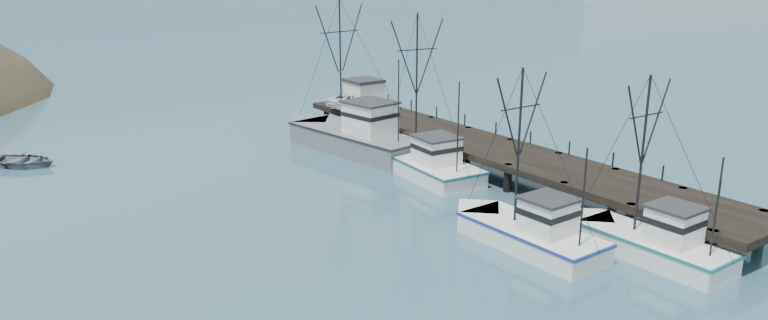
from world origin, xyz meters
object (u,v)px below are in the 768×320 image
trawler_near (648,242)px  work_vessel (353,137)px  trawler_far (424,163)px  pier (486,148)px  trawler_mid (526,232)px  motorboat (22,166)px  pier_shed (364,93)px  pickup_truck (354,100)px

trawler_near → work_vessel: bearing=92.7°
trawler_far → work_vessel: (-0.82, 8.70, 0.41)m
pier → trawler_mid: 15.24m
pier → motorboat: size_ratio=7.62×
work_vessel → motorboat: work_vessel is taller
pier → work_vessel: (-5.52, 10.53, -0.46)m
work_vessel → pier_shed: (5.45, 6.56, 2.19)m
trawler_far → motorboat: 31.92m
pier → pickup_truck: pickup_truck is taller
work_vessel → motorboat: 26.62m
trawler_far → pickup_truck: size_ratio=2.25×
trawler_mid → pickup_truck: trawler_mid is taller
work_vessel → pier_shed: 8.80m
work_vessel → pier_shed: work_vessel is taller
motorboat → work_vessel: bearing=-68.9°
trawler_far → motorboat: (-24.94, 19.90, -0.82)m
pier → pickup_truck: (-0.96, 17.56, 1.07)m
trawler_near → pier_shed: size_ratio=3.20×
pier_shed → pickup_truck: pier_shed is taller
pier → motorboat: (-29.64, 21.73, -1.69)m
pier → trawler_near: trawler_near is taller
work_vessel → trawler_far: bearing=-84.6°
work_vessel → pier: bearing=-62.3°
pier → work_vessel: bearing=117.7°
trawler_mid → pier_shed: bearing=73.9°
motorboat → trawler_mid: bearing=-102.5°
trawler_far → motorboat: bearing=141.4°
pickup_truck → trawler_near: bearing=166.9°
trawler_near → work_vessel: (-1.30, 27.88, 0.41)m
trawler_mid → pier_shed: size_ratio=3.25×
trawler_far → pickup_truck: 16.29m
trawler_mid → trawler_far: 14.89m
trawler_mid → pier_shed: trawler_mid is taller
work_vessel → trawler_near: bearing=-87.3°
work_vessel → motorboat: size_ratio=2.72×
trawler_near → motorboat: trawler_near is taller
pier → trawler_far: 5.12m
trawler_mid → trawler_far: bearing=74.8°
pier → trawler_mid: bearing=-124.5°
trawler_near → pier_shed: trawler_near is taller
trawler_far → pier_shed: bearing=73.1°
motorboat → trawler_near: bearing=-100.9°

